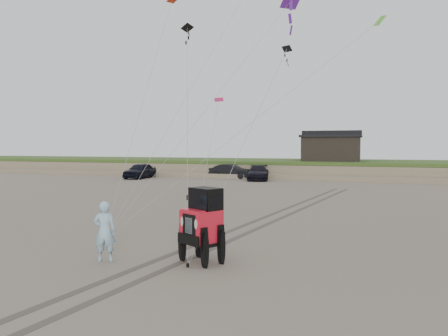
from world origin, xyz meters
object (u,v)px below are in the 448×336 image
(truck_a, at_px, (140,171))
(truck_c, at_px, (258,173))
(jeep, at_px, (202,233))
(man, at_px, (105,231))
(truck_b, at_px, (231,171))
(cabin, at_px, (331,147))

(truck_a, height_order, truck_c, truck_a)
(jeep, bearing_deg, man, -135.23)
(truck_b, bearing_deg, truck_a, 108.85)
(truck_b, height_order, jeep, jeep)
(cabin, xyz_separation_m, jeep, (-0.28, -37.78, -2.35))
(cabin, height_order, truck_a, cabin)
(cabin, xyz_separation_m, truck_a, (-18.67, -9.41, -2.44))
(truck_b, distance_m, jeep, 32.68)
(truck_c, height_order, man, man)
(cabin, relative_size, truck_c, 1.27)
(cabin, xyz_separation_m, truck_b, (-9.61, -6.46, -2.50))
(truck_b, height_order, man, man)
(truck_a, relative_size, jeep, 0.99)
(cabin, distance_m, jeep, 37.86)
(truck_c, bearing_deg, cabin, 37.54)
(jeep, bearing_deg, truck_a, 151.09)
(truck_b, relative_size, truck_c, 0.89)
(truck_a, height_order, truck_b, truck_a)
(truck_b, xyz_separation_m, man, (6.56, -32.15, 0.17))
(cabin, distance_m, truck_b, 11.84)
(truck_b, distance_m, truck_c, 3.37)
(cabin, distance_m, truck_a, 21.05)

